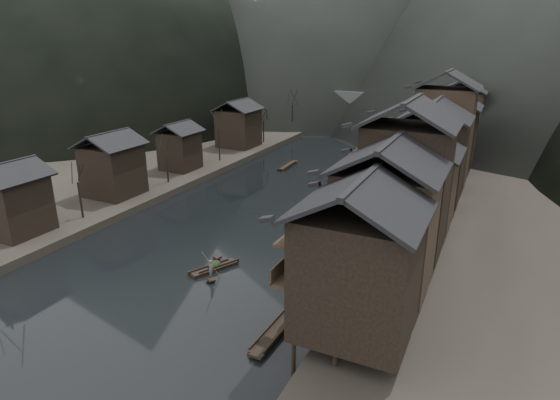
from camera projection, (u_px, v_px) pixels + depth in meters
The scene contains 12 objects.
water at pixel (203, 263), 44.93m from camera, with size 300.00×300.00×0.00m, color black.
left_bank at pixel (171, 143), 93.05m from camera, with size 40.00×200.00×1.20m, color #2D2823.
stilt_houses at pixel (430, 148), 51.46m from camera, with size 9.00×67.60×16.88m.
left_houses at pixel (163, 144), 68.54m from camera, with size 8.10×53.20×8.73m.
bare_trees at pixel (206, 133), 72.13m from camera, with size 3.99×73.77×7.97m.
moored_sampans at pixel (371, 218), 55.65m from camera, with size 2.82×55.84×0.47m.
midriver_boats at pixel (352, 148), 90.79m from camera, with size 15.29×45.99×0.45m.
stone_bridge at pixel (386, 110), 104.53m from camera, with size 40.00×6.00×9.00m.
hero_sampan at pixel (214, 268), 43.55m from camera, with size 2.99×4.99×0.44m.
cargo_heap at pixel (214, 261), 43.59m from camera, with size 1.13×1.47×0.68m, color black.
boatman at pixel (211, 266), 41.51m from camera, with size 0.61×0.40×1.69m, color slate.
bamboo_pole at pixel (211, 240), 40.57m from camera, with size 0.06×0.06×3.99m, color #8C7A51.
Camera 1 is at (24.17, -33.22, 20.55)m, focal length 30.00 mm.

